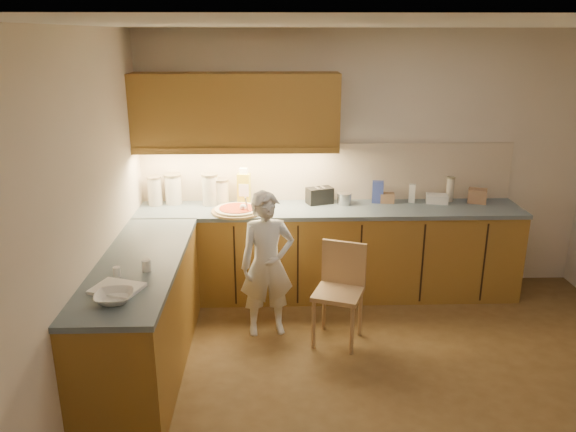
# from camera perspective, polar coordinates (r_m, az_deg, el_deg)

# --- Properties ---
(room) EXTENTS (4.54, 4.50, 2.62)m
(room) POSITION_cam_1_polar(r_m,az_deg,el_deg) (3.77, 12.85, 4.23)
(room) COLOR brown
(room) RESTS_ON ground
(l_counter) EXTENTS (3.77, 2.62, 0.92)m
(l_counter) POSITION_cam_1_polar(r_m,az_deg,el_deg) (5.23, -1.37, -5.48)
(l_counter) COLOR olive
(l_counter) RESTS_ON ground
(backsplash) EXTENTS (3.75, 0.02, 0.58)m
(backsplash) POSITION_cam_1_polar(r_m,az_deg,el_deg) (5.72, 4.04, 4.49)
(backsplash) COLOR beige
(backsplash) RESTS_ON l_counter
(upper_cabinets) EXTENTS (1.95, 0.36, 0.73)m
(upper_cabinets) POSITION_cam_1_polar(r_m,az_deg,el_deg) (5.42, -5.31, 10.58)
(upper_cabinets) COLOR olive
(upper_cabinets) RESTS_ON ground
(pizza_on_board) EXTENTS (0.49, 0.49, 0.20)m
(pizza_on_board) POSITION_cam_1_polar(r_m,az_deg,el_deg) (5.37, -5.17, 0.60)
(pizza_on_board) COLOR tan
(pizza_on_board) RESTS_ON l_counter
(child) EXTENTS (0.52, 0.39, 1.30)m
(child) POSITION_cam_1_polar(r_m,az_deg,el_deg) (4.86, -2.13, -4.94)
(child) COLOR white
(child) RESTS_ON ground
(wooden_chair) EXTENTS (0.50, 0.50, 0.86)m
(wooden_chair) POSITION_cam_1_polar(r_m,az_deg,el_deg) (4.85, 5.33, -7.03)
(wooden_chair) COLOR tan
(wooden_chair) RESTS_ON ground
(mixing_bowl) EXTENTS (0.27, 0.27, 0.06)m
(mixing_bowl) POSITION_cam_1_polar(r_m,az_deg,el_deg) (3.77, -17.22, -7.90)
(mixing_bowl) COLOR white
(mixing_bowl) RESTS_ON l_counter
(canister_a) EXTENTS (0.15, 0.15, 0.29)m
(canister_a) POSITION_cam_1_polar(r_m,az_deg,el_deg) (5.70, -13.39, 2.52)
(canister_a) COLOR beige
(canister_a) RESTS_ON l_counter
(canister_b) EXTENTS (0.17, 0.17, 0.30)m
(canister_b) POSITION_cam_1_polar(r_m,az_deg,el_deg) (5.71, -11.59, 2.72)
(canister_b) COLOR white
(canister_b) RESTS_ON l_counter
(canister_c) EXTENTS (0.17, 0.17, 0.32)m
(canister_c) POSITION_cam_1_polar(r_m,az_deg,el_deg) (5.61, -7.91, 2.72)
(canister_c) COLOR beige
(canister_c) RESTS_ON l_counter
(canister_d) EXTENTS (0.16, 0.16, 0.26)m
(canister_d) POSITION_cam_1_polar(r_m,az_deg,el_deg) (5.63, -6.77, 2.50)
(canister_d) COLOR white
(canister_d) RESTS_ON l_counter
(oil_jug) EXTENTS (0.14, 0.11, 0.37)m
(oil_jug) POSITION_cam_1_polar(r_m,az_deg,el_deg) (5.58, -4.50, 2.86)
(oil_jug) COLOR gold
(oil_jug) RESTS_ON l_counter
(toaster) EXTENTS (0.29, 0.22, 0.17)m
(toaster) POSITION_cam_1_polar(r_m,az_deg,el_deg) (5.63, 3.23, 2.09)
(toaster) COLOR black
(toaster) RESTS_ON l_counter
(steel_pot) EXTENTS (0.15, 0.15, 0.12)m
(steel_pot) POSITION_cam_1_polar(r_m,az_deg,el_deg) (5.62, 5.73, 1.78)
(steel_pot) COLOR #B1B1B6
(steel_pot) RESTS_ON l_counter
(blue_box) EXTENTS (0.12, 0.10, 0.22)m
(blue_box) POSITION_cam_1_polar(r_m,az_deg,el_deg) (5.71, 9.10, 2.43)
(blue_box) COLOR #3647A3
(blue_box) RESTS_ON l_counter
(card_box_a) EXTENTS (0.15, 0.11, 0.10)m
(card_box_a) POSITION_cam_1_polar(r_m,az_deg,el_deg) (5.74, 10.04, 1.83)
(card_box_a) COLOR #A87D5A
(card_box_a) RESTS_ON l_counter
(white_bottle) EXTENTS (0.08, 0.08, 0.18)m
(white_bottle) POSITION_cam_1_polar(r_m,az_deg,el_deg) (5.79, 12.49, 2.25)
(white_bottle) COLOR white
(white_bottle) RESTS_ON l_counter
(flat_pack) EXTENTS (0.24, 0.19, 0.08)m
(flat_pack) POSITION_cam_1_polar(r_m,az_deg,el_deg) (5.85, 14.89, 1.71)
(flat_pack) COLOR white
(flat_pack) RESTS_ON l_counter
(tall_jar) EXTENTS (0.08, 0.08, 0.25)m
(tall_jar) POSITION_cam_1_polar(r_m,az_deg,el_deg) (5.91, 16.14, 2.65)
(tall_jar) COLOR beige
(tall_jar) RESTS_ON l_counter
(card_box_b) EXTENTS (0.22, 0.20, 0.14)m
(card_box_b) POSITION_cam_1_polar(r_m,az_deg,el_deg) (5.96, 18.67, 1.95)
(card_box_b) COLOR #966F51
(card_box_b) RESTS_ON l_counter
(dough_cloth) EXTENTS (0.38, 0.34, 0.02)m
(dough_cloth) POSITION_cam_1_polar(r_m,az_deg,el_deg) (3.93, -16.96, -7.05)
(dough_cloth) COLOR white
(dough_cloth) RESTS_ON l_counter
(spice_jar_a) EXTENTS (0.06, 0.06, 0.07)m
(spice_jar_a) POSITION_cam_1_polar(r_m,az_deg,el_deg) (4.13, -17.00, -5.44)
(spice_jar_a) COLOR white
(spice_jar_a) RESTS_ON l_counter
(spice_jar_b) EXTENTS (0.06, 0.06, 0.08)m
(spice_jar_b) POSITION_cam_1_polar(r_m,az_deg,el_deg) (4.17, -14.19, -4.91)
(spice_jar_b) COLOR silver
(spice_jar_b) RESTS_ON l_counter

